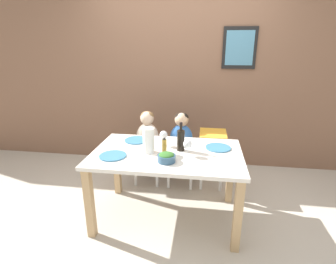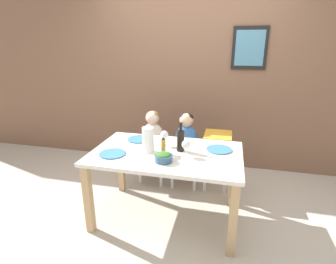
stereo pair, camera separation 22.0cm
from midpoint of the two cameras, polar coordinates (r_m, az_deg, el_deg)
The scene contains 17 objects.
ground_plane at distance 2.89m, azimuth -2.48°, elevation -17.87°, with size 14.00×14.00×0.00m, color #BCB2A3.
wall_back at distance 3.74m, azimuth 1.34°, elevation 12.98°, with size 10.00×0.09×2.70m.
dining_table at distance 2.57m, azimuth -2.68°, elevation -6.52°, with size 1.43×0.89×0.73m.
chair_far_left at distance 3.38m, azimuth -6.24°, elevation -4.85°, with size 0.37×0.43×0.45m.
chair_far_center at distance 3.30m, azimuth 0.93°, elevation -5.30°, with size 0.37×0.43×0.45m.
chair_right_highchair at distance 3.21m, azimuth 7.73°, elevation -2.82°, with size 0.32×0.37×0.71m.
person_child_left at distance 3.27m, azimuth -6.43°, elevation 0.27°, with size 0.28×0.18×0.49m.
person_child_center at distance 3.19m, azimuth 0.96°, elevation -0.08°, with size 0.28×0.18×0.49m.
wine_bottle at distance 2.52m, azimuth 0.31°, elevation -1.70°, with size 0.07×0.07×0.28m.
paper_towel_roll at distance 2.48m, azimuth -6.78°, elevation -1.87°, with size 0.11×0.11×0.24m.
wine_glass_near at distance 2.40m, azimuth 1.67°, elevation -2.74°, with size 0.08×0.08×0.16m.
wine_glass_far at distance 2.64m, azimuth -3.36°, elevation -0.76°, with size 0.08×0.08×0.16m.
salad_bowl_large at distance 2.31m, azimuth -3.07°, elevation -5.54°, with size 0.16×0.16×0.09m.
dinner_plate_front_left at distance 2.50m, azimuth -14.41°, elevation -5.07°, with size 0.25×0.25×0.01m.
dinner_plate_back_left at distance 2.84m, azimuth -9.09°, elevation -1.80°, with size 0.25×0.25×0.01m.
dinner_plate_back_right at distance 2.64m, azimuth 8.54°, elevation -3.43°, with size 0.25×0.25×0.01m.
condiment_bottle_hot_sauce at distance 2.47m, azimuth -3.36°, elevation -3.03°, with size 0.04×0.04×0.16m.
Camera 1 is at (0.34, -2.30, 1.72)m, focal length 28.00 mm.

